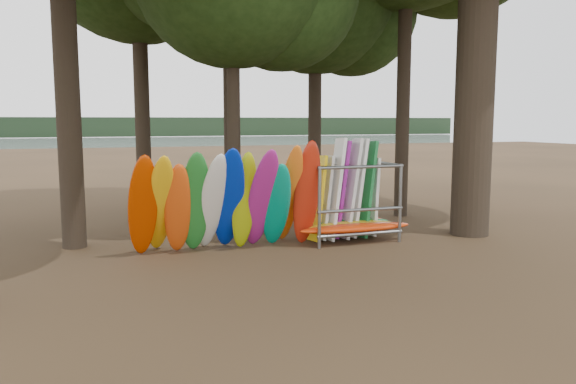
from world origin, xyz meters
name	(u,v)px	position (x,y,z in m)	size (l,w,h in m)	color
ground	(315,256)	(0.00, 0.00, 0.00)	(120.00, 120.00, 0.00)	#47331E
lake	(136,147)	(0.00, 60.00, 0.00)	(160.00, 160.00, 0.00)	gray
far_shore	(118,127)	(0.00, 110.00, 2.00)	(160.00, 4.00, 4.00)	black
kayak_row	(228,202)	(-1.92, 1.11, 1.27)	(4.91, 2.18, 2.94)	#B12E00
storage_rack	(348,204)	(1.56, 1.46, 1.00)	(3.23, 1.56, 2.84)	slate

